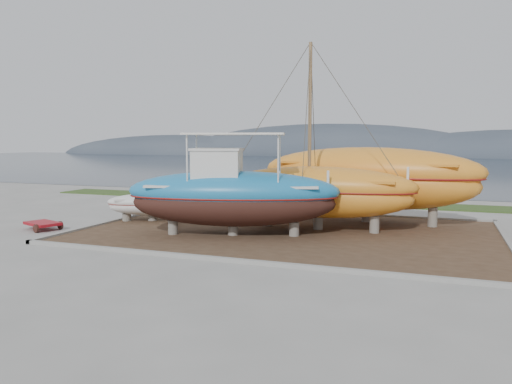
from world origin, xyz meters
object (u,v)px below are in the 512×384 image
at_px(orange_bare_hull, 367,186).
at_px(blue_caique, 233,184).
at_px(red_trailer, 43,226).
at_px(white_dinghy, 152,207).
at_px(orange_sailboat, 319,137).

bearing_deg(orange_bare_hull, blue_caique, -123.23).
xyz_separation_m(blue_caique, red_trailer, (-9.03, -1.62, -2.10)).
height_order(white_dinghy, orange_bare_hull, orange_bare_hull).
xyz_separation_m(orange_sailboat, orange_bare_hull, (1.78, 2.98, -2.44)).
distance_m(blue_caique, orange_sailboat, 4.64).
distance_m(orange_bare_hull, red_trailer, 15.85).
relative_size(orange_bare_hull, red_trailer, 4.37).
height_order(white_dinghy, red_trailer, white_dinghy).
height_order(orange_sailboat, red_trailer, orange_sailboat).
bearing_deg(orange_bare_hull, orange_sailboat, -113.26).
height_order(blue_caique, orange_bare_hull, blue_caique).
bearing_deg(orange_sailboat, white_dinghy, -175.87).
relative_size(white_dinghy, orange_sailboat, 0.51).
distance_m(orange_sailboat, orange_bare_hull, 4.24).
xyz_separation_m(white_dinghy, orange_sailboat, (8.60, 0.55, 3.59)).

